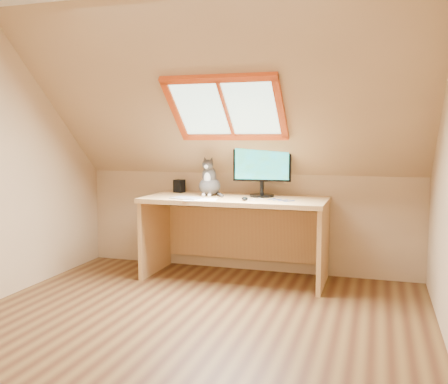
% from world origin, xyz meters
% --- Properties ---
extents(ground, '(3.50, 3.50, 0.00)m').
position_xyz_m(ground, '(0.00, 0.00, 0.00)').
color(ground, brown).
rests_on(ground, ground).
extents(room_shell, '(3.52, 3.52, 2.41)m').
position_xyz_m(room_shell, '(0.00, -0.09, 1.43)').
color(room_shell, tan).
rests_on(room_shell, ground).
extents(desk, '(1.75, 0.76, 0.80)m').
position_xyz_m(desk, '(-0.02, 1.45, 0.56)').
color(desk, tan).
rests_on(desk, ground).
extents(monitor, '(0.56, 0.24, 0.52)m').
position_xyz_m(monitor, '(0.22, 1.51, 1.09)').
color(monitor, black).
rests_on(monitor, desk).
extents(cat, '(0.21, 0.26, 0.39)m').
position_xyz_m(cat, '(-0.30, 1.46, 0.94)').
color(cat, '#4A4542').
rests_on(cat, desk).
extents(desk_speaker, '(0.11, 0.11, 0.13)m').
position_xyz_m(desk_speaker, '(-0.69, 1.63, 0.86)').
color(desk_speaker, black).
rests_on(desk_speaker, desk).
extents(graphics_tablet, '(0.30, 0.24, 0.01)m').
position_xyz_m(graphics_tablet, '(-0.42, 1.15, 0.80)').
color(graphics_tablet, '#B2B2B7').
rests_on(graphics_tablet, desk).
extents(mouse, '(0.09, 0.12, 0.03)m').
position_xyz_m(mouse, '(0.13, 1.18, 0.81)').
color(mouse, black).
rests_on(mouse, desk).
extents(papers, '(0.33, 0.27, 0.00)m').
position_xyz_m(papers, '(-0.21, 1.12, 0.80)').
color(papers, white).
rests_on(papers, desk).
extents(cables, '(0.51, 0.26, 0.01)m').
position_xyz_m(cables, '(0.35, 1.26, 0.80)').
color(cables, silver).
rests_on(cables, desk).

